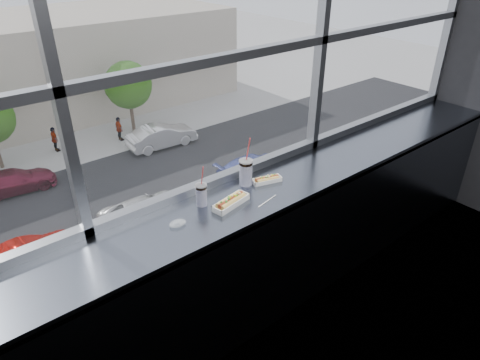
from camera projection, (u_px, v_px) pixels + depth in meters
wall_back_lower at (221, 242)px, 3.43m from camera, size 6.00×0.00×6.00m
window_glass at (212, 9)px, 2.58m from camera, size 6.00×0.00×6.00m
window_mullions at (214, 9)px, 2.57m from camera, size 6.00×0.08×2.40m
counter at (243, 201)px, 2.99m from camera, size 6.00×0.55×0.06m
counter_fascia at (265, 277)px, 3.07m from camera, size 6.00×0.04×1.04m
hotdog_tray_left at (231, 202)px, 2.88m from camera, size 0.30×0.15×0.07m
hotdog_tray_right at (267, 179)px, 3.15m from camera, size 0.23×0.13×0.05m
soda_cup_left at (201, 194)px, 2.85m from camera, size 0.08×0.08×0.30m
soda_cup_right at (246, 171)px, 3.08m from camera, size 0.10×0.10×0.37m
loose_straw at (267, 201)px, 2.93m from camera, size 0.20×0.05×0.01m
wrapper at (178, 223)px, 2.68m from camera, size 0.11×0.08×0.03m
car_near_c at (28, 252)px, 19.72m from camera, size 2.83×6.05×1.97m
car_near_e at (255, 164)px, 27.31m from camera, size 2.71×6.24×2.06m
car_far_b at (12, 178)px, 25.88m from camera, size 2.91×5.86×1.88m
car_near_d at (146, 207)px, 23.09m from camera, size 2.78×5.83×1.89m
car_far_c at (162, 132)px, 31.46m from camera, size 3.24×6.96×2.27m
pedestrian_d at (119, 127)px, 32.46m from camera, size 0.75×1.00×2.26m
pedestrian_c at (54, 137)px, 30.79m from camera, size 0.75×0.99×2.24m
tree_right at (128, 85)px, 32.66m from camera, size 3.64×3.64×5.68m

